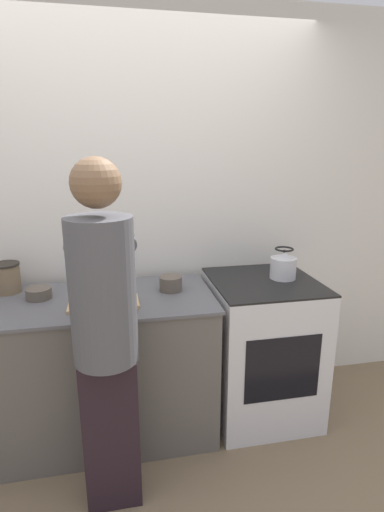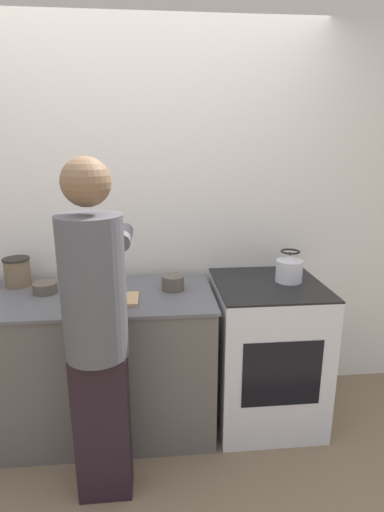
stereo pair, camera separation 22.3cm
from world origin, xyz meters
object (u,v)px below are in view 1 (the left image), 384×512
object	(u,v)px
oven	(261,347)
person	(105,329)
cutting_board	(104,303)
canister_jar	(7,278)
bowl_prep	(171,283)
kettle	(283,266)
knife	(95,301)

from	to	relation	value
oven	person	xyz separation A→B (m)	(-0.97, -0.53, 0.48)
cutting_board	canister_jar	distance (m)	0.65
cutting_board	canister_jar	xyz separation A→B (m)	(-0.56, 0.32, 0.08)
bowl_prep	canister_jar	xyz separation A→B (m)	(-0.96, 0.16, 0.05)
bowl_prep	canister_jar	bearing A→B (deg)	170.30
person	cutting_board	distance (m)	0.41
kettle	canister_jar	xyz separation A→B (m)	(-1.68, 0.18, -0.03)
oven	person	distance (m)	1.20
person	kettle	distance (m)	1.23
oven	cutting_board	distance (m)	1.08
person	bowl_prep	size ratio (longest dim) A/B	12.43
knife	bowl_prep	xyz separation A→B (m)	(0.44, 0.14, 0.02)
canister_jar	bowl_prep	bearing A→B (deg)	-9.70
kettle	cutting_board	bearing A→B (deg)	-172.68
oven	person	world-z (taller)	person
person	knife	distance (m)	0.42
cutting_board	bowl_prep	xyz separation A→B (m)	(0.40, 0.16, 0.03)
oven	bowl_prep	xyz separation A→B (m)	(-0.59, 0.03, 0.47)
oven	bowl_prep	distance (m)	0.75
knife	cutting_board	bearing A→B (deg)	-14.90
oven	canister_jar	distance (m)	1.64
person	kettle	bearing A→B (deg)	26.50
bowl_prep	person	bearing A→B (deg)	-124.33
knife	canister_jar	bearing A→B (deg)	147.86
oven	person	bearing A→B (deg)	-151.50
oven	kettle	world-z (taller)	kettle
bowl_prep	canister_jar	distance (m)	0.97
cutting_board	knife	xyz separation A→B (m)	(-0.05, 0.01, 0.01)
knife	canister_jar	size ratio (longest dim) A/B	1.43
person	bowl_prep	bearing A→B (deg)	55.67
knife	kettle	size ratio (longest dim) A/B	1.29
kettle	canister_jar	bearing A→B (deg)	173.98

